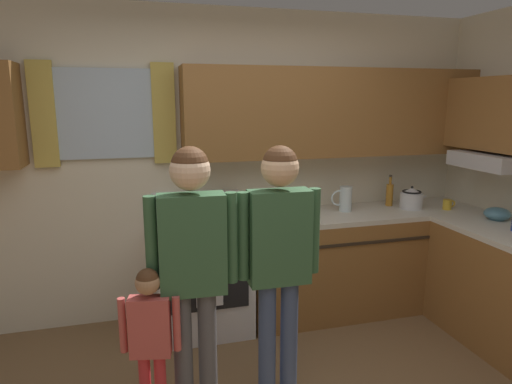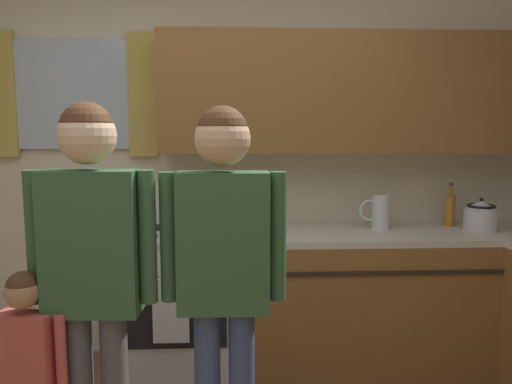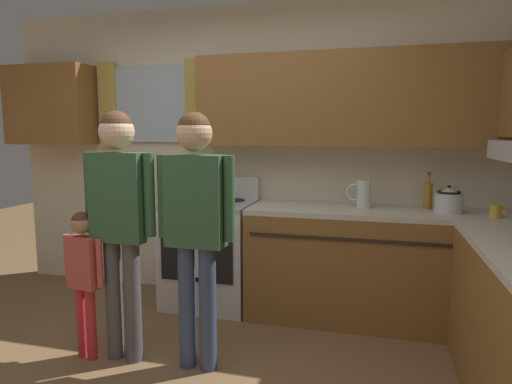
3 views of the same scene
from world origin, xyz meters
name	(u,v)px [view 1 (image 1 of 3)]	position (x,y,z in m)	size (l,w,h in m)	color
back_wall_unit	(232,145)	(0.11, 1.81, 1.49)	(4.60, 0.42, 2.60)	beige
kitchen_counter_run	(425,275)	(1.56, 1.08, 0.45)	(2.13, 2.18, 0.90)	brown
stove_oven	(202,274)	(-0.21, 1.54, 0.47)	(0.73, 0.67, 1.10)	silver
bottle_oil_amber	(390,194)	(1.55, 1.67, 1.01)	(0.06, 0.06, 0.29)	#B27223
mug_mustard_yellow	(448,204)	(1.97, 1.40, 0.95)	(0.12, 0.08, 0.09)	gold
stovetop_kettle	(411,198)	(1.68, 1.51, 1.00)	(0.27, 0.20, 0.21)	silver
water_pitcher	(345,199)	(1.06, 1.59, 1.01)	(0.19, 0.11, 0.22)	silver
mixing_bowl	(497,214)	(2.13, 1.00, 0.95)	(0.20, 0.20, 0.10)	teal
adult_holding_child	(193,255)	(-0.42, 0.48, 1.02)	(0.50, 0.22, 1.63)	#4C4C51
adult_in_plaid	(279,247)	(0.10, 0.50, 1.01)	(0.50, 0.22, 1.61)	#38476B
small_child	(150,332)	(-0.67, 0.43, 0.62)	(0.33, 0.14, 0.99)	red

